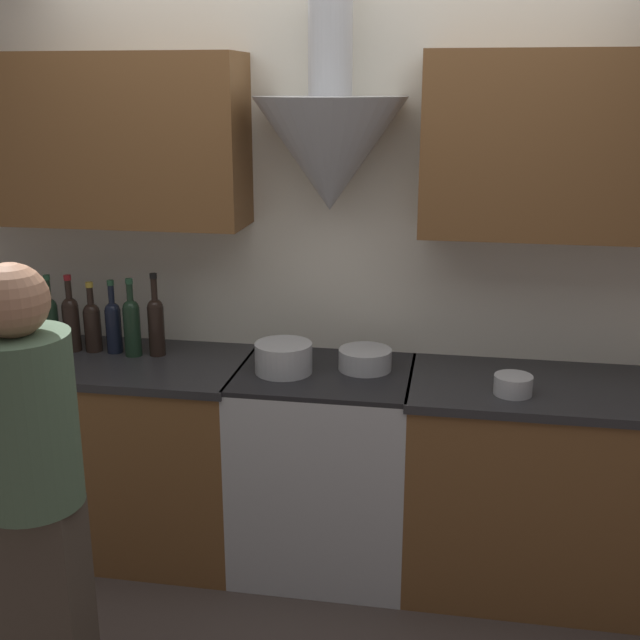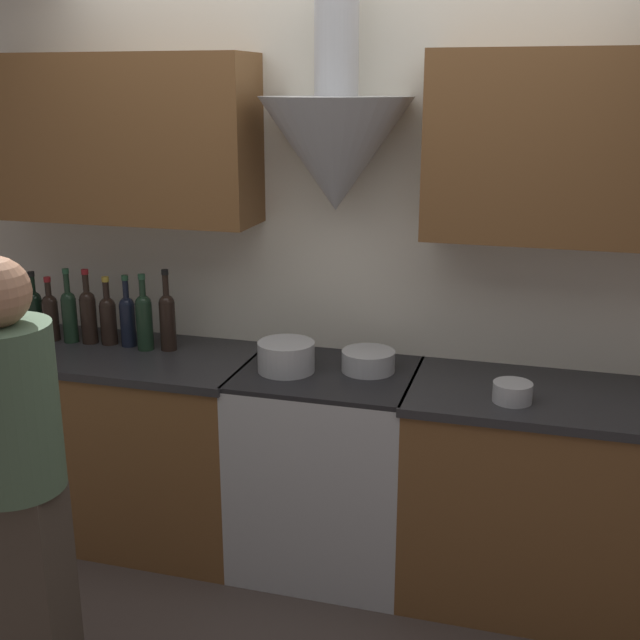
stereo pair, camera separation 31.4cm
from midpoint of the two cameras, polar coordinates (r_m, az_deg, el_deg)
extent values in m
plane|color=#423833|center=(3.46, 1.74, -19.44)|extent=(12.00, 12.00, 0.00)
cube|color=silver|center=(3.51, 4.50, 4.43)|extent=(8.40, 0.06, 2.60)
cone|color=#B7BABC|center=(3.25, 3.96, 11.66)|extent=(0.62, 0.62, 0.44)
cylinder|color=#B7BABC|center=(3.24, 4.15, 20.62)|extent=(0.17, 0.17, 0.57)
cube|color=brown|center=(3.60, -11.90, 12.49)|extent=(1.25, 0.32, 0.70)
cube|color=brown|center=(3.20, 20.72, 11.35)|extent=(1.12, 0.32, 0.70)
cube|color=brown|center=(3.81, -11.73, -8.78)|extent=(1.25, 0.60, 0.85)
cube|color=#28282B|center=(3.64, -12.13, -2.45)|extent=(1.27, 0.62, 0.03)
cube|color=brown|center=(3.44, 18.56, -12.23)|extent=(1.12, 0.60, 0.85)
cube|color=#28282B|center=(3.26, 19.27, -5.34)|extent=(1.14, 0.62, 0.03)
cube|color=#B7BABC|center=(3.49, 3.08, -10.73)|extent=(0.72, 0.60, 0.87)
cube|color=black|center=(3.26, 1.88, -13.56)|extent=(0.51, 0.01, 0.39)
cube|color=black|center=(3.31, 3.19, -3.89)|extent=(0.72, 0.60, 0.02)
cube|color=#B7BABC|center=(3.58, 4.13, -3.34)|extent=(0.72, 0.06, 0.10)
cylinder|color=black|center=(3.96, -18.72, 0.30)|extent=(0.07, 0.07, 0.20)
sphere|color=black|center=(3.93, -18.85, 1.67)|extent=(0.07, 0.07, 0.07)
cylinder|color=black|center=(3.92, -18.94, 2.66)|extent=(0.03, 0.03, 0.11)
cylinder|color=#234C33|center=(3.90, -19.03, 3.60)|extent=(0.03, 0.03, 0.02)
cylinder|color=black|center=(3.90, -17.44, 0.11)|extent=(0.07, 0.07, 0.18)
sphere|color=black|center=(3.88, -17.56, 1.41)|extent=(0.07, 0.07, 0.07)
cylinder|color=black|center=(3.87, -17.64, 2.30)|extent=(0.03, 0.03, 0.09)
cylinder|color=black|center=(3.85, -17.71, 3.11)|extent=(0.03, 0.03, 0.02)
cylinder|color=black|center=(3.84, -16.39, -0.11)|extent=(0.07, 0.07, 0.18)
sphere|color=black|center=(3.81, -16.50, 1.19)|extent=(0.07, 0.07, 0.07)
cylinder|color=black|center=(3.80, -16.57, 2.01)|extent=(0.03, 0.03, 0.08)
cylinder|color=maroon|center=(3.79, -16.63, 2.76)|extent=(0.03, 0.03, 0.02)
cylinder|color=black|center=(3.78, -15.13, -0.06)|extent=(0.07, 0.07, 0.20)
sphere|color=black|center=(3.76, -15.24, 1.43)|extent=(0.07, 0.07, 0.07)
cylinder|color=black|center=(3.74, -15.32, 2.42)|extent=(0.03, 0.03, 0.10)
cylinder|color=#234C33|center=(3.73, -15.39, 3.35)|extent=(0.03, 0.03, 0.02)
cylinder|color=black|center=(3.75, -13.84, -0.10)|extent=(0.07, 0.07, 0.21)
sphere|color=black|center=(3.72, -13.95, 1.43)|extent=(0.07, 0.07, 0.07)
cylinder|color=black|center=(3.70, -14.02, 2.41)|extent=(0.03, 0.03, 0.10)
cylinder|color=maroon|center=(3.69, -14.08, 3.32)|extent=(0.03, 0.03, 0.02)
cylinder|color=black|center=(3.71, -12.49, -0.35)|extent=(0.07, 0.07, 0.18)
sphere|color=black|center=(3.69, -12.58, 1.00)|extent=(0.07, 0.07, 0.07)
cylinder|color=black|center=(3.67, -12.64, 1.95)|extent=(0.03, 0.03, 0.09)
cylinder|color=gold|center=(3.66, -12.69, 2.82)|extent=(0.03, 0.03, 0.02)
cylinder|color=black|center=(3.67, -11.14, -0.40)|extent=(0.07, 0.07, 0.19)
sphere|color=black|center=(3.64, -11.22, 1.06)|extent=(0.07, 0.07, 0.07)
cylinder|color=black|center=(3.63, -11.28, 2.03)|extent=(0.03, 0.03, 0.10)
cylinder|color=#234C33|center=(3.61, -11.33, 2.93)|extent=(0.03, 0.03, 0.02)
cylinder|color=black|center=(3.60, -9.95, -0.48)|extent=(0.07, 0.07, 0.21)
sphere|color=black|center=(3.57, -10.03, 1.17)|extent=(0.07, 0.07, 0.07)
cylinder|color=black|center=(3.55, -10.08, 2.14)|extent=(0.03, 0.03, 0.09)
cylinder|color=#234C33|center=(3.54, -10.13, 3.02)|extent=(0.03, 0.03, 0.02)
cylinder|color=black|center=(3.58, -8.33, -0.47)|extent=(0.07, 0.07, 0.22)
sphere|color=black|center=(3.55, -8.40, 1.21)|extent=(0.07, 0.07, 0.07)
cylinder|color=black|center=(3.53, -8.45, 2.32)|extent=(0.03, 0.03, 0.11)
cylinder|color=black|center=(3.51, -8.49, 3.36)|extent=(0.03, 0.03, 0.02)
cylinder|color=#B7BABC|center=(3.29, 0.30, -2.66)|extent=(0.24, 0.24, 0.12)
cylinder|color=#B7BABC|center=(3.32, 6.17, -2.95)|extent=(0.22, 0.22, 0.09)
cylinder|color=#B7BABC|center=(3.11, 16.38, -5.00)|extent=(0.15, 0.15, 0.07)
cube|color=#473D33|center=(2.87, -16.86, -18.62)|extent=(0.26, 0.17, 0.82)
cylinder|color=#4C664C|center=(2.56, -18.10, -6.08)|extent=(0.31, 0.31, 0.53)
camera|label=1|loc=(0.16, -87.14, 0.84)|focal=45.00mm
camera|label=2|loc=(0.16, 92.86, -0.84)|focal=45.00mm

